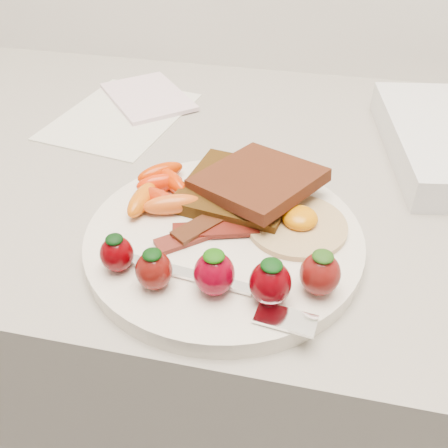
# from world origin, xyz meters

# --- Properties ---
(counter) EXTENTS (2.00, 0.60, 0.90)m
(counter) POSITION_xyz_m (0.00, 1.70, 0.45)
(counter) COLOR gray
(counter) RESTS_ON ground
(plate) EXTENTS (0.27, 0.27, 0.02)m
(plate) POSITION_xyz_m (-0.03, 1.54, 0.91)
(plate) COLOR white
(plate) RESTS_ON counter
(toast_lower) EXTENTS (0.13, 0.13, 0.01)m
(toast_lower) POSITION_xyz_m (-0.02, 1.61, 0.93)
(toast_lower) COLOR black
(toast_lower) RESTS_ON plate
(toast_upper) EXTENTS (0.15, 0.15, 0.03)m
(toast_upper) POSITION_xyz_m (-0.01, 1.61, 0.94)
(toast_upper) COLOR black
(toast_upper) RESTS_ON toast_lower
(fried_egg) EXTENTS (0.13, 0.13, 0.02)m
(fried_egg) POSITION_xyz_m (0.04, 1.57, 0.92)
(fried_egg) COLOR beige
(fried_egg) RESTS_ON plate
(bacon_strips) EXTENTS (0.10, 0.09, 0.01)m
(bacon_strips) POSITION_xyz_m (-0.04, 1.54, 0.92)
(bacon_strips) COLOR #3C0D0D
(bacon_strips) RESTS_ON plate
(baby_carrots) EXTENTS (0.09, 0.11, 0.02)m
(baby_carrots) POSITION_xyz_m (-0.10, 1.58, 0.93)
(baby_carrots) COLOR red
(baby_carrots) RESTS_ON plate
(strawberries) EXTENTS (0.21, 0.06, 0.04)m
(strawberries) POSITION_xyz_m (-0.01, 1.47, 0.94)
(strawberries) COLOR #530004
(strawberries) RESTS_ON plate
(fork) EXTENTS (0.17, 0.06, 0.00)m
(fork) POSITION_xyz_m (-0.00, 1.46, 0.92)
(fork) COLOR white
(fork) RESTS_ON plate
(paper_sheet) EXTENTS (0.19, 0.23, 0.00)m
(paper_sheet) POSITION_xyz_m (-0.23, 1.78, 0.90)
(paper_sheet) COLOR white
(paper_sheet) RESTS_ON counter
(notepad) EXTENTS (0.17, 0.18, 0.01)m
(notepad) POSITION_xyz_m (-0.21, 1.84, 0.91)
(notepad) COLOR silver
(notepad) RESTS_ON paper_sheet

